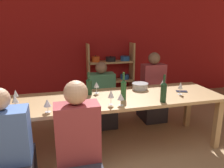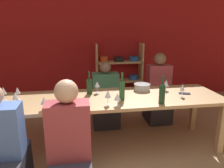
{
  "view_description": "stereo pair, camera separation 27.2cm",
  "coord_description": "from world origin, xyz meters",
  "px_view_note": "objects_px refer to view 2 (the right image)",
  "views": [
    {
      "loc": [
        -0.58,
        -0.96,
        1.66
      ],
      "look_at": [
        0.13,
        1.75,
        0.89
      ],
      "focal_mm": 35.0,
      "sensor_mm": 36.0,
      "label": 1
    },
    {
      "loc": [
        -0.31,
        -1.01,
        1.66
      ],
      "look_at": [
        0.13,
        1.75,
        0.89
      ],
      "focal_mm": 35.0,
      "sensor_mm": 36.0,
      "label": 2
    }
  ],
  "objects_px": {
    "dining_table": "(113,103)",
    "wine_glass_red_a": "(97,85)",
    "wine_bottle_amber": "(89,85)",
    "wine_glass_red_d": "(73,84)",
    "wine_bottle_green": "(162,93)",
    "shelf_unit": "(119,79)",
    "person_near_a": "(2,161)",
    "person_near_b": "(70,154)",
    "wine_glass_white_c": "(18,91)",
    "person_far_a": "(158,97)",
    "wine_glass_white_a": "(108,94)",
    "wine_glass_white_d": "(117,97)",
    "wine_glass_red_e": "(182,88)",
    "wine_glass_white_b": "(3,91)",
    "wine_glass_red_b": "(166,83)",
    "mixing_bowl": "(142,87)",
    "wine_bottle_dark": "(122,89)",
    "person_far_b": "(105,102)",
    "cell_phone": "(184,93)",
    "wine_glass_empty_a": "(44,101)",
    "wine_glass_red_c": "(15,96)"
  },
  "relations": [
    {
      "from": "wine_bottle_green",
      "to": "wine_glass_empty_a",
      "type": "xyz_separation_m",
      "value": [
        -1.36,
        0.02,
        -0.03
      ]
    },
    {
      "from": "wine_bottle_green",
      "to": "wine_glass_white_a",
      "type": "bearing_deg",
      "value": 173.87
    },
    {
      "from": "mixing_bowl",
      "to": "wine_glass_red_c",
      "type": "xyz_separation_m",
      "value": [
        -1.64,
        -0.34,
        0.05
      ]
    },
    {
      "from": "person_near_b",
      "to": "wine_glass_white_d",
      "type": "bearing_deg",
      "value": 38.32
    },
    {
      "from": "wine_bottle_green",
      "to": "cell_phone",
      "type": "bearing_deg",
      "value": 34.87
    },
    {
      "from": "shelf_unit",
      "to": "wine_glass_white_a",
      "type": "distance_m",
      "value": 2.34
    },
    {
      "from": "wine_bottle_amber",
      "to": "wine_glass_red_d",
      "type": "height_order",
      "value": "wine_bottle_amber"
    },
    {
      "from": "dining_table",
      "to": "wine_glass_red_a",
      "type": "bearing_deg",
      "value": 131.06
    },
    {
      "from": "wine_bottle_green",
      "to": "wine_glass_white_b",
      "type": "xyz_separation_m",
      "value": [
        -1.89,
        0.4,
        -0.01
      ]
    },
    {
      "from": "cell_phone",
      "to": "person_near_b",
      "type": "distance_m",
      "value": 1.73
    },
    {
      "from": "mixing_bowl",
      "to": "wine_glass_white_d",
      "type": "height_order",
      "value": "wine_glass_white_d"
    },
    {
      "from": "wine_glass_white_b",
      "to": "wine_glass_red_b",
      "type": "bearing_deg",
      "value": 2.8
    },
    {
      "from": "dining_table",
      "to": "wine_glass_red_e",
      "type": "distance_m",
      "value": 0.92
    },
    {
      "from": "wine_glass_white_c",
      "to": "wine_glass_red_d",
      "type": "xyz_separation_m",
      "value": [
        0.68,
        0.2,
        0.0
      ]
    },
    {
      "from": "mixing_bowl",
      "to": "wine_glass_red_d",
      "type": "bearing_deg",
      "value": 177.27
    },
    {
      "from": "wine_glass_red_e",
      "to": "person_far_a",
      "type": "xyz_separation_m",
      "value": [
        0.02,
        0.88,
        -0.42
      ]
    },
    {
      "from": "wine_glass_red_c",
      "to": "wine_glass_red_e",
      "type": "distance_m",
      "value": 2.08
    },
    {
      "from": "wine_bottle_amber",
      "to": "wine_glass_red_c",
      "type": "relative_size",
      "value": 2.09
    },
    {
      "from": "wine_glass_red_a",
      "to": "person_near_b",
      "type": "bearing_deg",
      "value": -110.57
    },
    {
      "from": "wine_glass_red_c",
      "to": "person_near_b",
      "type": "distance_m",
      "value": 1.0
    },
    {
      "from": "wine_glass_white_d",
      "to": "person_near_b",
      "type": "height_order",
      "value": "person_near_b"
    },
    {
      "from": "dining_table",
      "to": "wine_glass_red_a",
      "type": "xyz_separation_m",
      "value": [
        -0.19,
        0.22,
        0.2
      ]
    },
    {
      "from": "person_near_a",
      "to": "person_near_b",
      "type": "distance_m",
      "value": 0.63
    },
    {
      "from": "wine_glass_white_c",
      "to": "person_far_a",
      "type": "height_order",
      "value": "person_far_a"
    },
    {
      "from": "person_far_a",
      "to": "person_far_b",
      "type": "xyz_separation_m",
      "value": [
        -0.92,
        0.0,
        -0.06
      ]
    },
    {
      "from": "cell_phone",
      "to": "wine_glass_red_b",
      "type": "bearing_deg",
      "value": 135.83
    },
    {
      "from": "wine_glass_red_a",
      "to": "wine_glass_red_e",
      "type": "relative_size",
      "value": 0.93
    },
    {
      "from": "person_far_a",
      "to": "wine_glass_red_b",
      "type": "bearing_deg",
      "value": 78.72
    },
    {
      "from": "wine_bottle_green",
      "to": "shelf_unit",
      "type": "bearing_deg",
      "value": 92.01
    },
    {
      "from": "mixing_bowl",
      "to": "wine_glass_white_c",
      "type": "distance_m",
      "value": 1.67
    },
    {
      "from": "wine_bottle_dark",
      "to": "person_far_b",
      "type": "distance_m",
      "value": 1.02
    },
    {
      "from": "person_near_b",
      "to": "shelf_unit",
      "type": "bearing_deg",
      "value": 69.77
    },
    {
      "from": "person_far_a",
      "to": "person_far_b",
      "type": "bearing_deg",
      "value": -0.29
    },
    {
      "from": "dining_table",
      "to": "wine_bottle_amber",
      "type": "distance_m",
      "value": 0.4
    },
    {
      "from": "cell_phone",
      "to": "person_near_a",
      "type": "relative_size",
      "value": 0.14
    },
    {
      "from": "wine_bottle_green",
      "to": "person_near_a",
      "type": "height_order",
      "value": "person_near_a"
    },
    {
      "from": "wine_glass_white_d",
      "to": "person_near_b",
      "type": "xyz_separation_m",
      "value": [
        -0.55,
        -0.44,
        -0.41
      ]
    },
    {
      "from": "wine_glass_red_a",
      "to": "person_near_a",
      "type": "height_order",
      "value": "person_near_a"
    },
    {
      "from": "wine_glass_white_a",
      "to": "wine_glass_white_d",
      "type": "height_order",
      "value": "wine_glass_white_a"
    },
    {
      "from": "wine_glass_red_d",
      "to": "person_near_a",
      "type": "xyz_separation_m",
      "value": [
        -0.66,
        -1.04,
        -0.44
      ]
    },
    {
      "from": "cell_phone",
      "to": "wine_glass_white_d",
      "type": "bearing_deg",
      "value": -163.17
    },
    {
      "from": "dining_table",
      "to": "wine_bottle_dark",
      "type": "bearing_deg",
      "value": -52.46
    },
    {
      "from": "person_near_b",
      "to": "person_far_b",
      "type": "distance_m",
      "value": 1.62
    },
    {
      "from": "wine_glass_red_a",
      "to": "person_near_a",
      "type": "bearing_deg",
      "value": -135.92
    },
    {
      "from": "wine_bottle_green",
      "to": "wine_glass_white_a",
      "type": "relative_size",
      "value": 1.9
    },
    {
      "from": "wine_bottle_amber",
      "to": "wine_glass_white_b",
      "type": "height_order",
      "value": "wine_bottle_amber"
    },
    {
      "from": "wine_bottle_green",
      "to": "wine_bottle_amber",
      "type": "xyz_separation_m",
      "value": [
        -0.83,
        0.52,
        -0.01
      ]
    },
    {
      "from": "person_near_a",
      "to": "person_far_b",
      "type": "height_order",
      "value": "person_near_a"
    },
    {
      "from": "person_far_a",
      "to": "person_near_b",
      "type": "relative_size",
      "value": 1.02
    },
    {
      "from": "wine_bottle_amber",
      "to": "wine_glass_red_b",
      "type": "bearing_deg",
      "value": -1.05
    }
  ]
}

